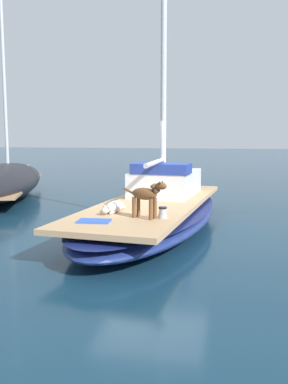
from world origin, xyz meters
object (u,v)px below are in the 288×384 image
Objects in this scene: dog_white at (114,207)px; coiled_rope at (114,206)px; deck_winch at (163,213)px; dog_brown at (147,195)px; moored_boat_port_side at (4,180)px; deck_towel at (94,221)px; sailboat_main at (153,216)px.

dog_white is 2.93× the size of coiled_rope.
dog_white reaches higher than deck_winch.
moored_boat_port_side reaches higher than dog_brown.
dog_brown reaches higher than deck_towel.
dog_white is (-0.51, -1.48, 0.43)m from sailboat_main.
deck_winch is at bearing 13.70° from dog_brown.
dog_brown is 1.59× the size of deck_towel.
deck_towel is (-0.60, -2.44, 0.34)m from sailboat_main.
dog_white is 1.11m from deck_winch.
dog_brown is at bearing -43.85° from moored_boat_port_side.
moored_boat_port_side reaches higher than deck_winch.
deck_winch reaches higher than deck_towel.
sailboat_main is 2.53m from deck_towel.
dog_white is at bearing 84.57° from deck_towel.
coiled_rope is (-0.16, 0.55, -0.08)m from dog_white.
deck_winch reaches higher than coiled_rope.
dog_white is 0.12× the size of moored_boat_port_side.
moored_boat_port_side reaches higher than sailboat_main.
sailboat_main is 2.11m from dog_brown.
sailboat_main is at bearing 105.53° from deck_winch.
moored_boat_port_side is at bearing 134.87° from dog_white.
dog_white is at bearing -108.86° from sailboat_main.
deck_towel is (-1.12, -0.55, -0.08)m from deck_winch.
moored_boat_port_side reaches higher than deck_towel.
moored_boat_port_side is (-5.30, 4.93, -0.08)m from coiled_rope.
dog_brown is 2.75× the size of coiled_rope.
dog_brown is at bearing -32.61° from dog_white.
deck_winch reaches higher than sailboat_main.
deck_towel is 0.07× the size of moored_boat_port_side.
deck_towel is at bearing -150.15° from dog_brown.
coiled_rope is 0.58× the size of deck_towel.
sailboat_main is at bearing 71.14° from dog_white.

